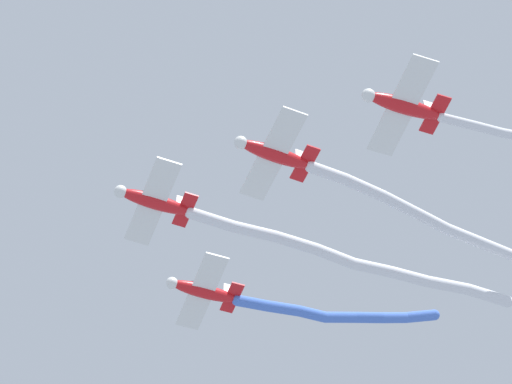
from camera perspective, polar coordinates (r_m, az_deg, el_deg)
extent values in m
ellipsoid|color=red|center=(75.66, -5.37, -0.52)|extent=(5.38, 2.51, 1.08)
sphere|color=white|center=(75.37, -7.20, 0.02)|extent=(1.14, 1.14, 0.92)
ellipsoid|color=black|center=(75.89, -5.82, -0.19)|extent=(1.47, 1.06, 0.58)
cube|color=white|center=(75.52, -5.51, -0.55)|extent=(3.88, 7.89, 0.14)
cube|color=red|center=(76.06, -3.78, -0.95)|extent=(1.81, 3.17, 0.12)
cube|color=white|center=(76.48, -3.83, -0.67)|extent=(1.19, 0.47, 1.49)
cylinder|color=white|center=(76.03, -2.33, -1.48)|extent=(3.38, 1.92, 1.32)
cylinder|color=white|center=(76.35, -0.06, -2.12)|extent=(3.23, 1.90, 0.90)
cylinder|color=white|center=(76.81, 2.17, -2.72)|extent=(3.29, 1.88, 1.24)
cylinder|color=white|center=(77.22, 4.24, -3.43)|extent=(3.07, 1.67, 1.38)
cylinder|color=white|center=(77.72, 6.20, -4.02)|extent=(2.93, 1.90, 1.03)
cylinder|color=white|center=(78.37, 8.13, -4.47)|extent=(2.94, 1.80, 1.07)
cylinder|color=white|center=(79.28, 10.14, -4.90)|extent=(3.26, 1.98, 0.90)
cylinder|color=white|center=(80.33, 12.19, -5.38)|extent=(3.26, 1.83, 1.18)
sphere|color=white|center=(76.00, -3.48, -1.12)|extent=(0.85, 0.85, 0.85)
sphere|color=white|center=(76.10, -1.19, -1.85)|extent=(0.85, 0.85, 0.85)
sphere|color=white|center=(76.62, 1.06, -2.38)|extent=(0.85, 0.85, 0.85)
sphere|color=white|center=(77.02, 3.26, -3.06)|extent=(0.85, 0.85, 0.85)
sphere|color=white|center=(77.44, 5.21, -3.81)|extent=(0.85, 0.85, 0.85)
sphere|color=white|center=(78.02, 7.17, -4.22)|extent=(0.85, 0.85, 0.85)
sphere|color=white|center=(78.74, 9.07, -4.71)|extent=(0.85, 0.85, 0.85)
sphere|color=white|center=(79.84, 11.19, -5.08)|extent=(0.85, 0.85, 0.85)
sphere|color=white|center=(80.85, 13.19, -5.68)|extent=(0.85, 0.85, 0.85)
ellipsoid|color=red|center=(72.90, 1.02, 2.01)|extent=(5.39, 2.39, 1.08)
sphere|color=white|center=(72.35, -0.82, 2.63)|extent=(1.12, 1.12, 0.92)
ellipsoid|color=black|center=(73.08, 0.54, 2.35)|extent=(1.46, 1.03, 0.58)
cube|color=white|center=(72.74, 0.89, 1.99)|extent=(3.69, 7.90, 0.14)
cube|color=red|center=(73.54, 2.62, 1.51)|extent=(1.74, 3.16, 0.12)
cube|color=white|center=(73.97, 2.52, 1.79)|extent=(1.20, 0.44, 1.49)
cylinder|color=white|center=(74.00, 3.84, 1.01)|extent=(2.85, 1.36, 0.99)
cylinder|color=white|center=(74.97, 5.76, 0.23)|extent=(3.17, 1.37, 0.98)
cylinder|color=white|center=(76.11, 7.72, -0.71)|extent=(3.21, 1.16, 0.90)
cylinder|color=white|center=(77.53, 9.38, -1.57)|extent=(2.77, 0.91, 1.13)
cylinder|color=white|center=(78.91, 10.94, -2.28)|extent=(2.89, 1.34, 0.85)
cylinder|color=white|center=(80.39, 12.68, -2.99)|extent=(3.37, 1.31, 1.02)
sphere|color=white|center=(73.53, 2.92, 1.33)|extent=(0.83, 0.83, 0.83)
sphere|color=white|center=(74.50, 4.76, 0.68)|extent=(0.83, 0.83, 0.83)
sphere|color=white|center=(75.48, 6.76, -0.22)|extent=(0.83, 0.83, 0.83)
sphere|color=white|center=(76.77, 8.66, -1.20)|extent=(0.83, 0.83, 0.83)
sphere|color=white|center=(78.30, 10.10, -1.94)|extent=(0.83, 0.83, 0.83)
sphere|color=white|center=(79.53, 11.77, -2.62)|extent=(0.83, 0.83, 0.83)
ellipsoid|color=red|center=(81.31, -2.77, -5.28)|extent=(5.37, 2.64, 1.08)
sphere|color=white|center=(80.90, -4.47, -4.83)|extent=(1.16, 1.16, 0.92)
ellipsoid|color=black|center=(81.50, -3.20, -4.97)|extent=(1.48, 1.09, 0.58)
cube|color=white|center=(81.17, -2.89, -5.32)|extent=(4.07, 7.88, 0.14)
cube|color=red|center=(81.81, -1.27, -5.62)|extent=(1.88, 3.17, 0.12)
cube|color=white|center=(82.20, -1.34, -5.33)|extent=(1.19, 0.50, 1.49)
cylinder|color=#4C75DB|center=(82.06, -0.19, -5.91)|extent=(2.59, 1.63, 1.01)
cylinder|color=#4C75DB|center=(82.68, 1.46, -6.19)|extent=(2.74, 1.74, 1.05)
cylinder|color=#4C75DB|center=(83.33, 3.00, -6.48)|extent=(2.34, 1.47, 0.93)
cylinder|color=#4C75DB|center=(84.18, 4.50, -6.64)|extent=(2.84, 1.79, 1.52)
cylinder|color=#4C75DB|center=(84.95, 5.99, -6.64)|extent=(2.31, 1.80, 1.11)
cylinder|color=#4C75DB|center=(85.79, 7.32, -6.62)|extent=(2.55, 1.55, 1.58)
cylinder|color=#4C75DB|center=(86.73, 8.70, -6.53)|extent=(2.55, 2.02, 1.36)
sphere|color=#4C75DB|center=(81.79, -0.99, -5.77)|extent=(0.86, 0.86, 0.86)
sphere|color=#4C75DB|center=(82.36, 0.61, -6.06)|extent=(0.86, 0.86, 0.86)
sphere|color=#4C75DB|center=(83.01, 2.31, -6.32)|extent=(0.86, 0.86, 0.86)
sphere|color=#4C75DB|center=(83.67, 3.69, -6.64)|extent=(0.86, 0.86, 0.86)
sphere|color=#4C75DB|center=(84.70, 5.30, -6.64)|extent=(0.86, 0.86, 0.86)
sphere|color=#4C75DB|center=(85.21, 6.67, -6.64)|extent=(0.86, 0.86, 0.86)
sphere|color=#4C75DB|center=(86.38, 7.96, -6.61)|extent=(0.86, 0.86, 0.86)
sphere|color=#4C75DB|center=(87.10, 9.43, -6.44)|extent=(0.86, 0.86, 0.86)
ellipsoid|color=red|center=(71.03, 7.86, 4.54)|extent=(5.36, 2.70, 1.08)
sphere|color=white|center=(70.30, 5.98, 5.11)|extent=(1.16, 1.16, 0.92)
ellipsoid|color=black|center=(71.17, 7.34, 4.86)|extent=(1.48, 1.10, 0.58)
cube|color=white|center=(70.85, 7.74, 4.51)|extent=(4.14, 7.87, 0.14)
cube|color=red|center=(71.81, 9.48, 4.08)|extent=(1.91, 3.17, 0.12)
cube|color=white|center=(72.24, 9.34, 4.35)|extent=(1.19, 0.52, 1.49)
cylinder|color=white|center=(72.02, 10.68, 3.68)|extent=(2.44, 1.57, 0.97)
cylinder|color=white|center=(72.51, 12.26, 3.26)|extent=(2.03, 1.30, 0.76)
sphere|color=white|center=(71.82, 9.80, 3.91)|extent=(0.63, 0.63, 0.63)
sphere|color=white|center=(72.24, 11.57, 3.45)|extent=(0.63, 0.63, 0.63)
sphere|color=white|center=(72.80, 12.94, 3.07)|extent=(0.63, 0.63, 0.63)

